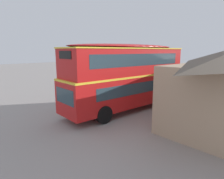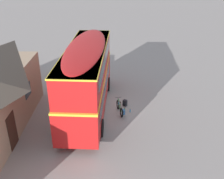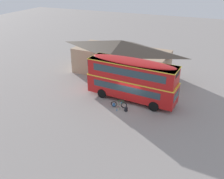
# 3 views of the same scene
# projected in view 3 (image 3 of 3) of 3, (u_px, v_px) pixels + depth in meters

# --- Properties ---
(ground_plane) EXTENTS (120.00, 120.00, 0.00)m
(ground_plane) POSITION_uv_depth(u_px,v_px,m) (129.00, 104.00, 27.24)
(ground_plane) COLOR gray
(double_decker_bus) EXTENTS (10.34, 3.33, 4.79)m
(double_decker_bus) POSITION_uv_depth(u_px,v_px,m) (132.00, 78.00, 27.02)
(double_decker_bus) COLOR black
(double_decker_bus) RESTS_ON ground
(touring_bicycle) EXTENTS (1.76, 0.66, 0.97)m
(touring_bicycle) POSITION_uv_depth(u_px,v_px,m) (118.00, 104.00, 26.40)
(touring_bicycle) COLOR black
(touring_bicycle) RESTS_ON ground
(backpack_on_ground) EXTENTS (0.36, 0.37, 0.51)m
(backpack_on_ground) POSITION_uv_depth(u_px,v_px,m) (126.00, 109.00, 25.73)
(backpack_on_ground) COLOR black
(backpack_on_ground) RESTS_ON ground
(water_bottle_green_metal) EXTENTS (0.07, 0.07, 0.24)m
(water_bottle_green_metal) POSITION_uv_depth(u_px,v_px,m) (120.00, 109.00, 26.11)
(water_bottle_green_metal) COLOR green
(water_bottle_green_metal) RESTS_ON ground
(water_bottle_blue_sports) EXTENTS (0.08, 0.08, 0.24)m
(water_bottle_blue_sports) POSITION_uv_depth(u_px,v_px,m) (117.00, 110.00, 25.88)
(water_bottle_blue_sports) COLOR #338CBF
(water_bottle_blue_sports) RESTS_ON ground
(pub_building) EXTENTS (13.68, 6.53, 4.86)m
(pub_building) POSITION_uv_depth(u_px,v_px,m) (121.00, 57.00, 34.13)
(pub_building) COLOR tan
(pub_building) RESTS_ON ground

